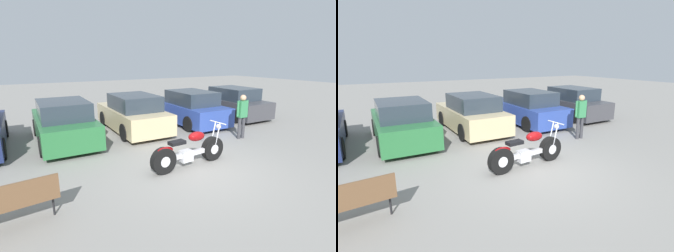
% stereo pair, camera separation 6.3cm
% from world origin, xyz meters
% --- Properties ---
extents(ground_plane, '(60.00, 60.00, 0.00)m').
position_xyz_m(ground_plane, '(0.00, 0.00, 0.00)').
color(ground_plane, gray).
extents(motorcycle, '(2.38, 0.62, 1.11)m').
position_xyz_m(motorcycle, '(-0.09, 0.33, 0.43)').
color(motorcycle, black).
rests_on(motorcycle, ground_plane).
extents(parked_car_green, '(1.84, 4.15, 1.49)m').
position_xyz_m(parked_car_green, '(-2.66, 4.32, 0.68)').
color(parked_car_green, '#286B38').
rests_on(parked_car_green, ground_plane).
extents(parked_car_champagne, '(1.84, 4.15, 1.49)m').
position_xyz_m(parked_car_champagne, '(0.03, 4.57, 0.68)').
color(parked_car_champagne, '#C6B284').
rests_on(parked_car_champagne, ground_plane).
extents(parked_car_blue, '(1.84, 4.15, 1.49)m').
position_xyz_m(parked_car_blue, '(2.72, 4.48, 0.68)').
color(parked_car_blue, '#2D479E').
rests_on(parked_car_blue, ground_plane).
extents(parked_car_dark_grey, '(1.84, 4.15, 1.49)m').
position_xyz_m(parked_car_dark_grey, '(5.40, 4.66, 0.68)').
color(parked_car_dark_grey, '#3D3D42').
rests_on(parked_car_dark_grey, ground_plane).
extents(park_bench, '(1.47, 0.55, 0.89)m').
position_xyz_m(park_bench, '(-4.19, -0.48, 0.54)').
color(park_bench, brown).
rests_on(park_bench, ground_plane).
extents(person_standing, '(0.52, 0.22, 1.62)m').
position_xyz_m(person_standing, '(3.05, 1.54, 0.96)').
color(person_standing, '#38383D').
rests_on(person_standing, ground_plane).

